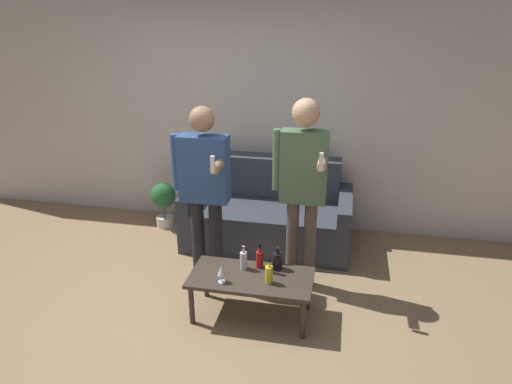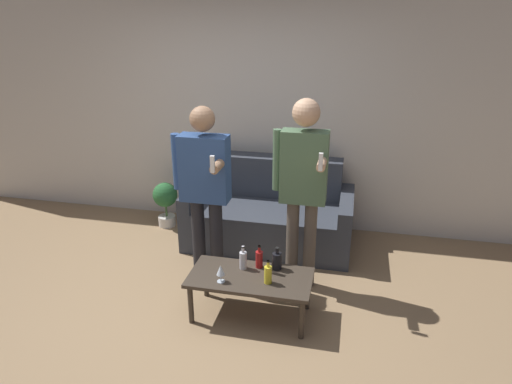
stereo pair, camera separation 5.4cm
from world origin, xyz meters
name	(u,v)px [view 1 (the left image)]	position (x,y,z in m)	size (l,w,h in m)	color
ground_plane	(190,322)	(0.00, 0.00, 0.00)	(16.00, 16.00, 0.00)	#997A56
wall_back	(244,110)	(0.00, 2.07, 1.35)	(8.00, 0.06, 2.70)	silver
couch	(269,214)	(0.39, 1.56, 0.32)	(1.77, 0.88, 0.90)	#383D47
coffee_table	(251,281)	(0.48, 0.20, 0.34)	(1.01, 0.49, 0.38)	#3D3328
bottle_orange	(244,260)	(0.39, 0.30, 0.46)	(0.06, 0.06, 0.21)	silver
bottle_green	(269,274)	(0.64, 0.13, 0.46)	(0.06, 0.06, 0.20)	yellow
bottle_dark	(260,259)	(0.52, 0.35, 0.46)	(0.06, 0.06, 0.20)	#B21E1E
bottle_yellow	(278,260)	(0.67, 0.36, 0.46)	(0.08, 0.08, 0.20)	black
wine_glass_near	(222,271)	(0.27, 0.07, 0.48)	(0.07, 0.07, 0.15)	silver
person_standing_left	(204,183)	(-0.06, 0.71, 0.97)	(0.52, 0.43, 1.66)	#232328
person_standing_right	(303,180)	(0.82, 0.75, 1.05)	(0.47, 0.44, 1.75)	brown
potted_plant	(163,200)	(-0.89, 1.68, 0.34)	(0.29, 0.29, 0.54)	silver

